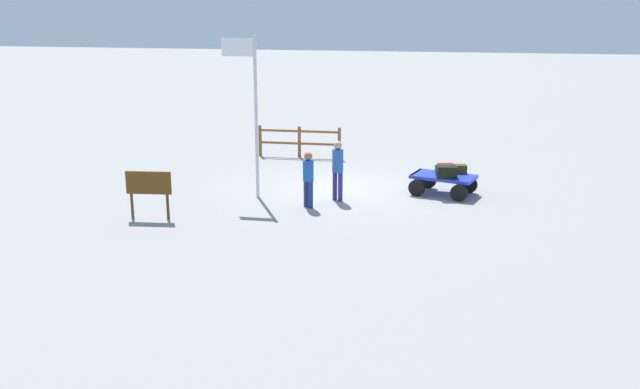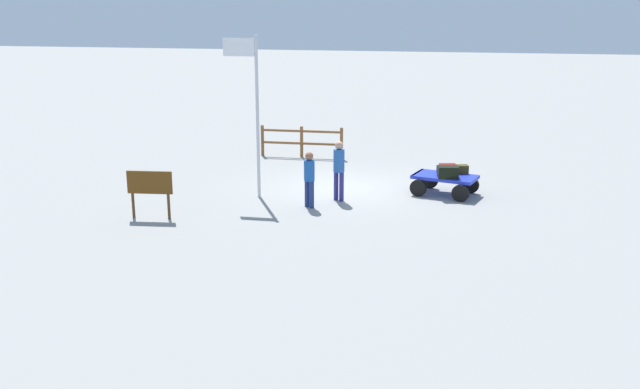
% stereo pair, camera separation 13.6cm
% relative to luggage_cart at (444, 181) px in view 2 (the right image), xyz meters
% --- Properties ---
extents(ground_plane, '(120.00, 120.00, 0.00)m').
position_rel_luggage_cart_xyz_m(ground_plane, '(3.18, -0.16, -0.45)').
color(ground_plane, gray).
extents(luggage_cart, '(2.14, 1.70, 0.62)m').
position_rel_luggage_cart_xyz_m(luggage_cart, '(0.00, 0.00, 0.00)').
color(luggage_cart, '#2133C7').
rests_on(luggage_cart, ground).
extents(suitcase_olive, '(0.52, 0.39, 0.27)m').
position_rel_luggage_cart_xyz_m(suitcase_olive, '(-0.48, -0.36, 0.30)').
color(suitcase_olive, '#3F3B15').
rests_on(suitcase_olive, luggage_cart).
extents(suitcase_tan, '(0.66, 0.49, 0.36)m').
position_rel_luggage_cart_xyz_m(suitcase_tan, '(-0.11, 0.32, 0.35)').
color(suitcase_tan, black).
rests_on(suitcase_tan, luggage_cart).
extents(suitcase_maroon, '(0.50, 0.41, 0.24)m').
position_rel_luggage_cart_xyz_m(suitcase_maroon, '(0.02, -0.48, 0.29)').
color(suitcase_maroon, gray).
rests_on(suitcase_maroon, luggage_cart).
extents(suitcase_dark, '(0.57, 0.48, 0.33)m').
position_rel_luggage_cart_xyz_m(suitcase_dark, '(-0.09, -0.08, 0.33)').
color(suitcase_dark, maroon).
rests_on(suitcase_dark, luggage_cart).
extents(worker_lead, '(0.44, 0.44, 1.83)m').
position_rel_luggage_cart_xyz_m(worker_lead, '(3.12, 1.28, 0.62)').
color(worker_lead, navy).
rests_on(worker_lead, ground).
extents(worker_trailing, '(0.43, 0.43, 1.66)m').
position_rel_luggage_cart_xyz_m(worker_trailing, '(3.84, 2.16, 0.50)').
color(worker_trailing, navy).
rests_on(worker_trailing, ground).
extents(flagpole, '(1.06, 0.10, 4.91)m').
position_rel_luggage_cart_xyz_m(flagpole, '(5.72, 1.32, 2.49)').
color(flagpole, silver).
rests_on(flagpole, ground).
extents(signboard, '(1.27, 0.18, 1.36)m').
position_rel_luggage_cart_xyz_m(signboard, '(7.95, 4.08, 0.47)').
color(signboard, '#4C3319').
rests_on(signboard, ground).
extents(wooden_fence, '(3.21, 0.16, 1.19)m').
position_rel_luggage_cart_xyz_m(wooden_fence, '(5.53, -4.54, 0.22)').
color(wooden_fence, brown).
rests_on(wooden_fence, ground).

